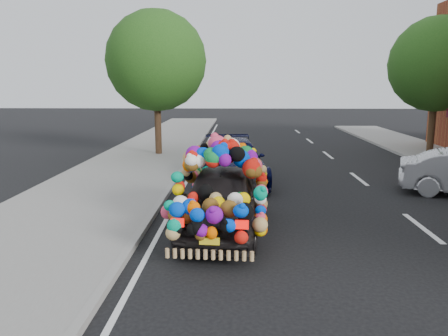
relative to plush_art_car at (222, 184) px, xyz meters
name	(u,v)px	position (x,y,z in m)	size (l,w,h in m)	color
ground	(255,226)	(0.71, 0.29, -1.00)	(100.00, 100.00, 0.00)	black
sidewalk	(60,222)	(-3.59, 0.29, -0.94)	(4.00, 60.00, 0.12)	gray
kerb	(147,222)	(-1.64, 0.29, -0.94)	(0.15, 60.00, 0.13)	gray
lane_markings	(422,228)	(4.31, 0.29, -1.00)	(6.00, 50.00, 0.01)	silver
tree_near_sidewalk	(156,61)	(-3.09, 9.79, 3.02)	(4.20, 4.20, 6.13)	#332114
tree_far_b	(437,64)	(8.71, 10.29, 2.89)	(4.00, 4.00, 5.90)	#332114
plush_art_car	(222,184)	(0.00, 0.00, 0.00)	(2.20, 4.22, 1.98)	black
navy_sedan	(233,161)	(0.19, 4.79, -0.34)	(1.85, 4.55, 1.32)	black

